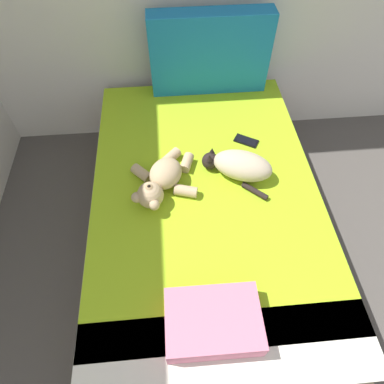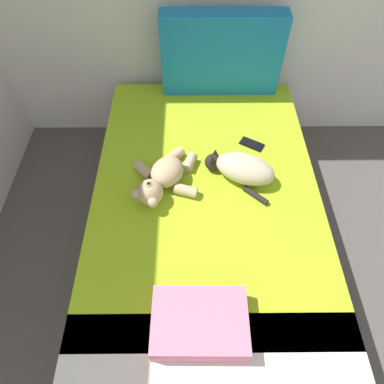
% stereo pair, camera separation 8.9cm
% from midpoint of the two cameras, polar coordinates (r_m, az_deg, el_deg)
% --- Properties ---
extents(bed, '(1.33, 2.04, 0.51)m').
position_cam_midpoint_polar(bed, '(2.11, 0.89, -3.72)').
color(bed, '#9E7A56').
rests_on(bed, ground_plane).
extents(patterned_cushion, '(0.80, 0.14, 0.55)m').
position_cam_midpoint_polar(patterned_cushion, '(2.42, 1.92, 22.54)').
color(patterned_cushion, '#1972AD').
rests_on(patterned_cushion, bed).
extents(cat, '(0.42, 0.36, 0.15)m').
position_cam_midpoint_polar(cat, '(1.93, 6.73, 4.50)').
color(cat, '#C6B293').
rests_on(cat, bed).
extents(teddy_bear, '(0.38, 0.47, 0.16)m').
position_cam_midpoint_polar(teddy_bear, '(1.86, -6.58, 2.00)').
color(teddy_bear, tan).
rests_on(teddy_bear, bed).
extents(cell_phone, '(0.16, 0.14, 0.01)m').
position_cam_midpoint_polar(cell_phone, '(2.16, 8.05, 8.61)').
color(cell_phone, black).
rests_on(cell_phone, bed).
extents(throw_pillow, '(0.40, 0.28, 0.11)m').
position_cam_midpoint_polar(throw_pillow, '(1.51, 1.81, -21.25)').
color(throw_pillow, '#D1728C').
rests_on(throw_pillow, bed).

